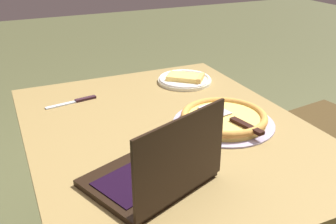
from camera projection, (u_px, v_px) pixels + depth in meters
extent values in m
cube|color=olive|center=(168.00, 131.00, 1.37)|extent=(1.20, 0.95, 0.03)
cylinder|color=#2A242A|center=(48.00, 184.00, 1.70)|extent=(0.05, 0.05, 0.70)
cylinder|color=#2A242A|center=(206.00, 146.00, 2.00)|extent=(0.05, 0.05, 0.70)
cube|color=black|center=(147.00, 178.00, 1.07)|extent=(0.34, 0.38, 0.02)
cube|color=black|center=(147.00, 174.00, 1.06)|extent=(0.24, 0.31, 0.00)
cube|color=black|center=(182.00, 158.00, 0.94)|extent=(0.12, 0.29, 0.22)
cube|color=silver|center=(181.00, 157.00, 0.94)|extent=(0.10, 0.26, 0.19)
cylinder|color=white|center=(185.00, 81.00, 1.77)|extent=(0.24, 0.24, 0.01)
torus|color=white|center=(185.00, 79.00, 1.77)|extent=(0.24, 0.24, 0.01)
cube|color=#D8AF55|center=(185.00, 77.00, 1.76)|extent=(0.17, 0.18, 0.02)
cube|color=tan|center=(201.00, 79.00, 1.75)|extent=(0.09, 0.08, 0.03)
cylinder|color=#9F94AF|center=(223.00, 123.00, 1.39)|extent=(0.36, 0.36, 0.01)
cylinder|color=#DCBD55|center=(224.00, 119.00, 1.38)|extent=(0.30, 0.30, 0.02)
torus|color=#C1863B|center=(224.00, 116.00, 1.38)|extent=(0.31, 0.31, 0.03)
cube|color=#B4A7B6|center=(215.00, 110.00, 1.41)|extent=(0.12, 0.09, 0.00)
cube|color=black|center=(247.00, 126.00, 1.29)|extent=(0.14, 0.05, 0.01)
cube|color=silver|center=(65.00, 104.00, 1.54)|extent=(0.04, 0.16, 0.00)
cube|color=black|center=(86.00, 99.00, 1.58)|extent=(0.03, 0.09, 0.01)
cube|color=#3B2A12|center=(332.00, 127.00, 1.97)|extent=(0.52, 0.52, 0.04)
cylinder|color=#3B2A12|center=(318.00, 140.00, 2.33)|extent=(0.03, 0.03, 0.43)
cylinder|color=#3B2A12|center=(267.00, 160.00, 2.13)|extent=(0.03, 0.03, 0.43)
cylinder|color=#3B2A12|center=(333.00, 200.00, 1.81)|extent=(0.03, 0.03, 0.43)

